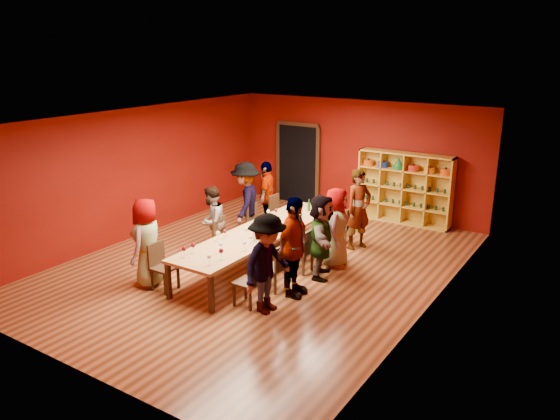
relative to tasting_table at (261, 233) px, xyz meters
The scene contains 47 objects.
room_shell 0.80m from the tasting_table, ahead, with size 7.10×9.10×3.04m.
tasting_table is the anchor object (origin of this frame).
doorway 4.80m from the tasting_table, 112.09° to the left, with size 1.40×0.17×2.30m.
shelving_unit 4.55m from the tasting_table, 72.08° to the left, with size 2.40×0.40×1.80m.
chair_person_left_0 2.13m from the tasting_table, 115.35° to the right, with size 0.42×0.42×0.89m.
person_left_0 2.29m from the tasting_table, 122.74° to the right, with size 0.82×0.45×1.69m, color #577BB4.
chair_person_left_2 0.94m from the tasting_table, behind, with size 0.42×0.42×0.89m.
person_left_2 1.22m from the tasting_table, behind, with size 0.74×0.40×1.52m, color #151B39.
chair_person_left_3 1.42m from the tasting_table, 130.30° to the left, with size 0.42×0.42×0.89m.
person_left_3 1.60m from the tasting_table, 137.49° to the left, with size 1.18×0.49×1.83m, color #131834.
chair_person_left_4 2.21m from the tasting_table, 114.47° to the left, with size 0.42×0.42×0.89m.
person_left_4 2.35m from the tasting_table, 121.48° to the left, with size 0.99×0.45×1.69m, color pink.
chair_person_right_0 1.85m from the tasting_table, 60.28° to the right, with size 0.42×0.42×0.89m.
person_right_0 2.03m from the tasting_table, 52.05° to the right, with size 1.12×0.46×1.73m, color #CB888D.
chair_person_right_1 1.24m from the tasting_table, 42.19° to the right, with size 0.42×0.42×0.89m.
person_right_1 1.54m from the tasting_table, 32.80° to the right, with size 1.08×0.49×1.84m, color #5D7CBF.
chair_person_right_2 0.95m from the tasting_table, 10.57° to the left, with size 0.42×0.42×0.89m.
person_right_2 1.31m from the tasting_table, ahead, with size 1.54×0.44×1.66m, color #4A4A4F.
chair_person_right_3 1.25m from the tasting_table, 42.23° to the left, with size 0.42×0.42×0.89m.
person_right_3 1.52m from the tasting_table, 33.02° to the left, with size 0.80×0.44×1.64m, color silver.
chair_person_right_4 2.21m from the tasting_table, 65.53° to the left, with size 0.42×0.42×0.89m.
person_right_4 2.35m from the tasting_table, 58.70° to the left, with size 0.65×0.48×1.79m, color #131835.
wine_glass_0 0.42m from the tasting_table, 65.33° to the left, with size 0.07×0.07×0.18m.
wine_glass_1 1.88m from the tasting_table, 81.60° to the left, with size 0.08×0.08×0.21m.
wine_glass_2 1.04m from the tasting_table, 69.61° to the left, with size 0.08×0.08×0.19m.
wine_glass_3 0.82m from the tasting_table, 69.14° to the right, with size 0.07×0.07×0.18m.
wine_glass_4 0.41m from the tasting_table, ahead, with size 0.07×0.07×0.18m.
wine_glass_5 0.86m from the tasting_table, 113.86° to the left, with size 0.08×0.08×0.20m.
wine_glass_6 0.41m from the tasting_table, ahead, with size 0.07×0.07×0.18m.
wine_glass_7 1.03m from the tasting_table, 109.07° to the right, with size 0.08×0.08×0.21m.
wine_glass_8 1.90m from the tasting_table, 101.07° to the left, with size 0.07×0.07×0.18m.
wine_glass_9 1.68m from the tasting_table, 79.81° to the right, with size 0.08×0.08×0.21m.
wine_glass_10 1.14m from the tasting_table, 70.78° to the right, with size 0.08×0.08×0.19m.
wine_glass_11 0.84m from the tasting_table, 114.45° to the right, with size 0.07×0.07×0.18m.
wine_glass_12 1.97m from the tasting_table, 81.85° to the right, with size 0.08×0.08×0.19m.
wine_glass_13 1.37m from the tasting_table, 87.60° to the right, with size 0.08×0.08×0.19m.
wine_glass_14 1.95m from the tasting_table, 99.48° to the right, with size 0.08×0.08×0.21m.
wine_glass_15 1.70m from the tasting_table, 81.04° to the left, with size 0.08×0.08×0.21m.
wine_glass_16 0.94m from the tasting_table, 66.63° to the left, with size 0.07×0.07×0.18m.
wine_glass_17 0.53m from the tasting_table, 91.29° to the right, with size 0.09×0.09×0.22m.
wine_glass_18 1.72m from the tasting_table, 100.44° to the right, with size 0.08×0.08×0.20m.
wine_glass_19 1.41m from the tasting_table, 96.82° to the left, with size 0.09×0.09×0.21m.
wine_glass_20 1.00m from the tasting_table, 105.69° to the left, with size 0.07×0.07×0.18m.
spittoon_bowl 0.20m from the tasting_table, 23.33° to the right, with size 0.26×0.26×0.14m, color #B4B7BB.
carafe_a 0.25m from the tasting_table, 111.95° to the left, with size 0.12×0.12×0.24m.
carafe_b 0.65m from the tasting_table, 66.61° to the right, with size 0.12×0.12×0.24m.
wine_bottle 1.73m from the tasting_table, 86.10° to the left, with size 0.07×0.07×0.27m.
Camera 1 is at (6.01, -8.52, 4.37)m, focal length 35.00 mm.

